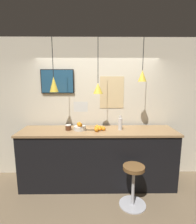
{
  "coord_description": "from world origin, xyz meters",
  "views": [
    {
      "loc": [
        -0.04,
        -2.55,
        2.05
      ],
      "look_at": [
        0.0,
        0.67,
        1.47
      ],
      "focal_mm": 28.0,
      "sensor_mm": 36.0,
      "label": 1
    }
  ],
  "objects_px": {
    "spread_jar": "(68,127)",
    "mounted_tv": "(57,81)",
    "juice_bottle": "(120,124)",
    "bar_stool": "(133,181)",
    "fruit_bowl": "(80,127)"
  },
  "relations": [
    {
      "from": "bar_stool",
      "to": "fruit_bowl",
      "type": "xyz_separation_m",
      "value": [
        -0.92,
        0.62,
        0.74
      ]
    },
    {
      "from": "juice_bottle",
      "to": "fruit_bowl",
      "type": "bearing_deg",
      "value": -179.53
    },
    {
      "from": "bar_stool",
      "to": "juice_bottle",
      "type": "relative_size",
      "value": 2.47
    },
    {
      "from": "juice_bottle",
      "to": "mounted_tv",
      "type": "xyz_separation_m",
      "value": [
        -1.25,
        0.42,
        0.79
      ]
    },
    {
      "from": "juice_bottle",
      "to": "spread_jar",
      "type": "relative_size",
      "value": 2.55
    },
    {
      "from": "fruit_bowl",
      "to": "spread_jar",
      "type": "bearing_deg",
      "value": 178.35
    },
    {
      "from": "fruit_bowl",
      "to": "juice_bottle",
      "type": "height_order",
      "value": "juice_bottle"
    },
    {
      "from": "bar_stool",
      "to": "mounted_tv",
      "type": "distance_m",
      "value": 2.36
    },
    {
      "from": "juice_bottle",
      "to": "spread_jar",
      "type": "bearing_deg",
      "value": 180.0
    },
    {
      "from": "spread_jar",
      "to": "mounted_tv",
      "type": "relative_size",
      "value": 0.17
    },
    {
      "from": "spread_jar",
      "to": "mounted_tv",
      "type": "height_order",
      "value": "mounted_tv"
    },
    {
      "from": "mounted_tv",
      "to": "juice_bottle",
      "type": "bearing_deg",
      "value": -18.35
    },
    {
      "from": "spread_jar",
      "to": "mounted_tv",
      "type": "bearing_deg",
      "value": 122.32
    },
    {
      "from": "bar_stool",
      "to": "spread_jar",
      "type": "xyz_separation_m",
      "value": [
        -1.13,
        0.63,
        0.73
      ]
    },
    {
      "from": "fruit_bowl",
      "to": "spread_jar",
      "type": "xyz_separation_m",
      "value": [
        -0.22,
        0.01,
        -0.01
      ]
    }
  ]
}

